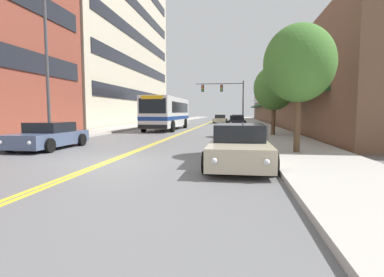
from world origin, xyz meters
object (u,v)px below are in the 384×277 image
object	(u,v)px
city_bus	(168,112)
street_tree_right_mid	(274,88)
car_beige_moving_lead	(220,119)
traffic_signal_mast	(226,93)
car_slate_blue_parked_left_near	(49,136)
car_champagne_parked_right_foreground	(239,146)
car_silver_parked_left_mid	(176,120)
street_lamp_left_near	(51,40)
car_charcoal_parked_right_mid	(237,121)
car_black_parked_right_far	(237,119)
fire_hydrant	(266,133)
street_tree_right_near	(299,64)

from	to	relation	value
city_bus	street_tree_right_mid	world-z (taller)	street_tree_right_mid
car_beige_moving_lead	traffic_signal_mast	distance (m)	7.12
car_slate_blue_parked_left_near	car_champagne_parked_right_foreground	world-z (taller)	car_champagne_parked_right_foreground
car_champagne_parked_right_foreground	traffic_signal_mast	xyz separation A→B (m)	(-1.54, 31.19, 3.61)
car_silver_parked_left_mid	car_beige_moving_lead	xyz separation A→B (m)	(6.13, 4.69, 0.02)
car_champagne_parked_right_foreground	street_lamp_left_near	xyz separation A→B (m)	(-9.45, 4.63, 4.72)
car_charcoal_parked_right_mid	street_tree_right_mid	bearing A→B (deg)	-80.99
city_bus	car_black_parked_right_far	distance (m)	20.31
fire_hydrant	street_tree_right_near	bearing A→B (deg)	-81.34
street_tree_right_mid	fire_hydrant	size ratio (longest dim) A/B	5.38
car_silver_parked_left_mid	street_tree_right_mid	bearing A→B (deg)	-62.27
traffic_signal_mast	car_slate_blue_parked_left_near	bearing A→B (deg)	-104.39
car_black_parked_right_far	street_tree_right_mid	distance (m)	26.77
city_bus	street_tree_right_mid	distance (m)	11.86
traffic_signal_mast	street_tree_right_near	world-z (taller)	traffic_signal_mast
traffic_signal_mast	city_bus	bearing A→B (deg)	-112.74
car_slate_blue_parked_left_near	car_beige_moving_lead	world-z (taller)	car_beige_moving_lead
city_bus	street_tree_right_near	world-z (taller)	street_tree_right_near
car_black_parked_right_far	street_tree_right_mid	bearing A→B (deg)	-84.78
car_slate_blue_parked_left_near	fire_hydrant	distance (m)	10.97
car_champagne_parked_right_foreground	car_charcoal_parked_right_mid	bearing A→B (deg)	90.07
city_bus	traffic_signal_mast	distance (m)	13.64
car_slate_blue_parked_left_near	car_silver_parked_left_mid	world-z (taller)	car_silver_parked_left_mid
car_silver_parked_left_mid	traffic_signal_mast	xyz separation A→B (m)	(7.16, -1.36, 3.62)
traffic_signal_mast	fire_hydrant	xyz separation A→B (m)	(3.05, -24.22, -3.62)
car_silver_parked_left_mid	street_lamp_left_near	distance (m)	28.33
car_charcoal_parked_right_mid	street_lamp_left_near	distance (m)	24.54
car_slate_blue_parked_left_near	car_black_parked_right_far	xyz separation A→B (m)	(8.73, 34.86, 0.02)
car_black_parked_right_far	street_lamp_left_near	bearing A→B (deg)	-105.80
street_lamp_left_near	fire_hydrant	distance (m)	12.16
car_slate_blue_parked_left_near	street_tree_right_mid	xyz separation A→B (m)	(11.16, 8.34, 2.75)
city_bus	car_black_parked_right_far	world-z (taller)	city_bus
city_bus	car_champagne_parked_right_foreground	size ratio (longest dim) A/B	2.17
street_tree_right_mid	car_silver_parked_left_mid	bearing A→B (deg)	117.73
car_slate_blue_parked_left_near	street_tree_right_near	size ratio (longest dim) A/B	0.91
city_bus	car_black_parked_right_far	size ratio (longest dim) A/B	2.40
car_beige_moving_lead	street_tree_right_mid	distance (m)	26.44
traffic_signal_mast	street_tree_right_near	xyz separation A→B (m)	(3.76, -28.90, -0.68)
car_silver_parked_left_mid	traffic_signal_mast	size ratio (longest dim) A/B	0.67
street_tree_right_near	street_tree_right_mid	xyz separation A→B (m)	(0.19, 9.13, -0.20)
car_silver_parked_left_mid	street_tree_right_mid	distance (m)	24.02
car_champagne_parked_right_foreground	car_black_parked_right_far	world-z (taller)	car_champagne_parked_right_foreground
city_bus	street_tree_right_near	bearing A→B (deg)	-61.56
fire_hydrant	car_black_parked_right_far	bearing A→B (deg)	92.82
car_silver_parked_left_mid	car_champagne_parked_right_foreground	size ratio (longest dim) A/B	0.88
car_silver_parked_left_mid	car_champagne_parked_right_foreground	bearing A→B (deg)	-75.04
car_slate_blue_parked_left_near	traffic_signal_mast	size ratio (longest dim) A/B	0.68
car_champagne_parked_right_foreground	car_silver_parked_left_mid	bearing A→B (deg)	104.96
car_black_parked_right_far	fire_hydrant	world-z (taller)	car_black_parked_right_far
car_slate_blue_parked_left_near	street_lamp_left_near	distance (m)	5.05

